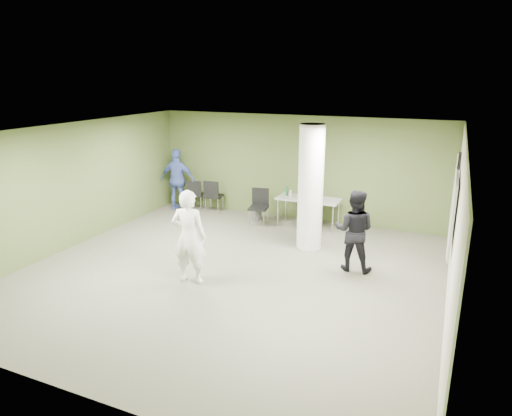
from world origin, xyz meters
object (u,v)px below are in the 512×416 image
at_px(folding_table, 308,200).
at_px(chair_back_left, 195,193).
at_px(man_blue, 178,180).
at_px(man_black, 354,231).
at_px(woman_white, 189,237).

relative_size(folding_table, chair_back_left, 1.84).
distance_m(chair_back_left, man_blue, 0.62).
bearing_deg(man_black, woman_white, 31.32).
height_order(folding_table, chair_back_left, folding_table).
bearing_deg(man_blue, woman_white, 117.54).
xyz_separation_m(folding_table, man_blue, (-3.93, 0.02, 0.17)).
bearing_deg(man_black, man_blue, -24.48).
height_order(woman_white, man_blue, woman_white).
relative_size(chair_back_left, man_blue, 0.50).
bearing_deg(chair_back_left, man_blue, 3.89).
bearing_deg(man_blue, chair_back_left, -167.37).
height_order(chair_back_left, man_blue, man_blue).
xyz_separation_m(folding_table, chair_back_left, (-3.47, 0.19, -0.20)).
bearing_deg(woman_white, chair_back_left, -71.07).
height_order(folding_table, man_blue, man_blue).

